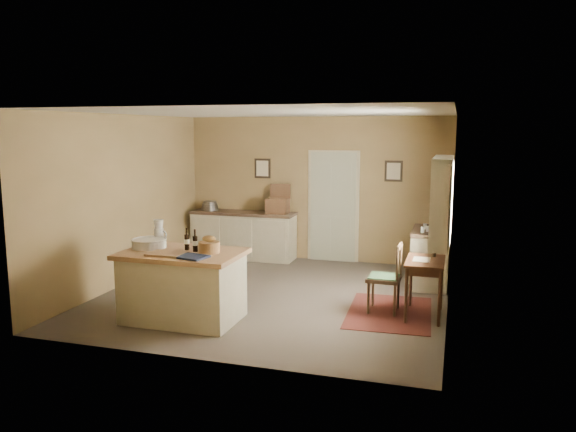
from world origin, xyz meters
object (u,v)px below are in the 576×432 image
object	(u,v)px
shelving_unit	(443,221)
right_cabinet	(430,257)
work_island	(182,284)
desk_chair	(384,279)
writing_desk	(425,267)
sideboard	(244,233)

from	to	relation	value
shelving_unit	right_cabinet	bearing A→B (deg)	-101.46
work_island	desk_chair	world-z (taller)	work_island
work_island	shelving_unit	size ratio (longest dim) A/B	0.83
right_cabinet	writing_desk	bearing A→B (deg)	-89.99
desk_chair	sideboard	bearing A→B (deg)	141.92
work_island	sideboard	size ratio (longest dim) A/B	0.76
writing_desk	shelving_unit	xyz separation A→B (m)	(0.15, 2.32, 0.27)
sideboard	shelving_unit	world-z (taller)	shelving_unit
desk_chair	shelving_unit	size ratio (longest dim) A/B	0.50
shelving_unit	work_island	bearing A→B (deg)	-133.04
right_cabinet	shelving_unit	size ratio (longest dim) A/B	0.57
work_island	sideboard	bearing A→B (deg)	98.74
sideboard	work_island	bearing A→B (deg)	-81.44
work_island	writing_desk	size ratio (longest dim) A/B	1.89
shelving_unit	sideboard	bearing A→B (deg)	176.90
sideboard	desk_chair	bearing A→B (deg)	-39.72
sideboard	right_cabinet	bearing A→B (deg)	-14.83
desk_chair	writing_desk	bearing A→B (deg)	-0.79
writing_desk	desk_chair	xyz separation A→B (m)	(-0.54, 0.02, -0.20)
work_island	shelving_unit	distance (m)	4.64
sideboard	shelving_unit	size ratio (longest dim) A/B	1.09
writing_desk	right_cabinet	distance (m)	1.59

